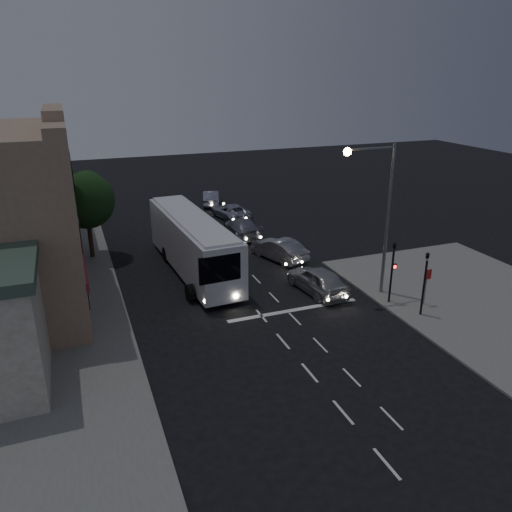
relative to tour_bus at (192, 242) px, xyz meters
name	(u,v)px	position (x,y,z in m)	size (l,w,h in m)	color
ground	(275,332)	(1.93, -9.74, -2.12)	(120.00, 120.00, 0.00)	black
sidewalk_far	(15,307)	(-11.07, -1.74, -2.06)	(12.00, 50.00, 0.12)	slate
road_markings	(274,303)	(3.22, -6.43, -2.11)	(8.00, 30.55, 0.01)	silver
tour_bus	(192,242)	(0.00, 0.00, 0.00)	(3.38, 12.87, 3.91)	silver
car_suv	(317,280)	(6.34, -5.94, -1.30)	(1.93, 4.81, 1.64)	#BDBDBD
car_sedan_a	(279,249)	(6.37, 0.09, -1.33)	(1.67, 4.79, 1.58)	#A5A5A5
car_sedan_b	(242,228)	(5.70, 6.17, -1.37)	(2.09, 5.13, 1.49)	gray
car_sedan_c	(231,211)	(6.45, 11.57, -1.43)	(2.28, 4.94, 1.37)	#A5A4B6
car_extra	(211,198)	(6.12, 16.99, -1.38)	(1.55, 4.45, 1.46)	gray
traffic_signal_main	(393,266)	(9.53, -8.96, 0.30)	(0.25, 0.35, 4.10)	black
traffic_signal_side	(425,276)	(10.23, -10.94, 0.30)	(0.18, 0.15, 4.10)	black
regulatory_sign	(427,281)	(11.23, -9.97, -0.52)	(0.45, 0.12, 2.20)	slate
streetlight	(380,204)	(9.27, -7.54, 3.62)	(3.32, 0.44, 9.00)	slate
low_building_north	(11,203)	(-11.57, 10.26, 1.28)	(9.40, 9.40, 6.50)	#9C977F
street_tree	(85,198)	(-6.28, 5.29, 2.38)	(4.00, 4.00, 6.20)	black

